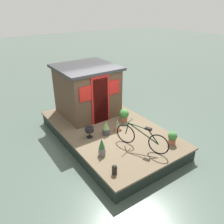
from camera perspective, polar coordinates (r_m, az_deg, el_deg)
name	(u,v)px	position (r m, az deg, el deg)	size (l,w,h in m)	color
ground_plane	(109,139)	(8.29, -0.79, -6.82)	(60.00, 60.00, 0.00)	#47564C
houseboat_deck	(109,133)	(8.16, -0.80, -5.41)	(5.21, 3.12, 0.48)	brown
houseboat_cabin	(87,90)	(8.79, -6.31, 5.53)	(2.13, 2.17, 1.90)	#4C3828
bicycle	(142,138)	(6.85, 7.49, -6.47)	(1.61, 0.76, 0.78)	black
potted_plant_basil	(106,128)	(7.54, -1.56, -4.14)	(0.24, 0.24, 0.49)	#38383D
potted_plant_succulent	(124,115)	(8.35, 3.06, -0.74)	(0.36, 0.36, 0.49)	#935138
potted_plant_mint	(117,125)	(7.77, 1.35, -3.28)	(0.17, 0.17, 0.46)	#C6754C
potted_plant_fern	(172,138)	(7.30, 15.03, -6.27)	(0.28, 0.28, 0.43)	#935138
potted_plant_lavender	(102,147)	(6.58, -2.60, -8.88)	(0.21, 0.21, 0.55)	slate
charcoal_grill	(89,130)	(7.39, -5.76, -4.57)	(0.29, 0.29, 0.37)	black
mooring_bollard	(114,169)	(6.00, 0.63, -14.27)	(0.15, 0.15, 0.27)	black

